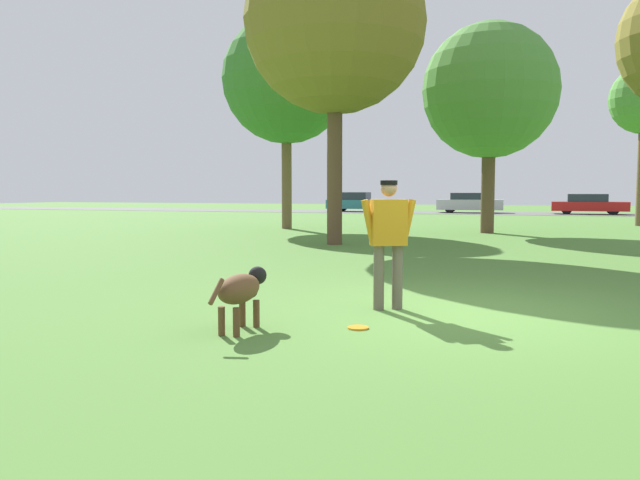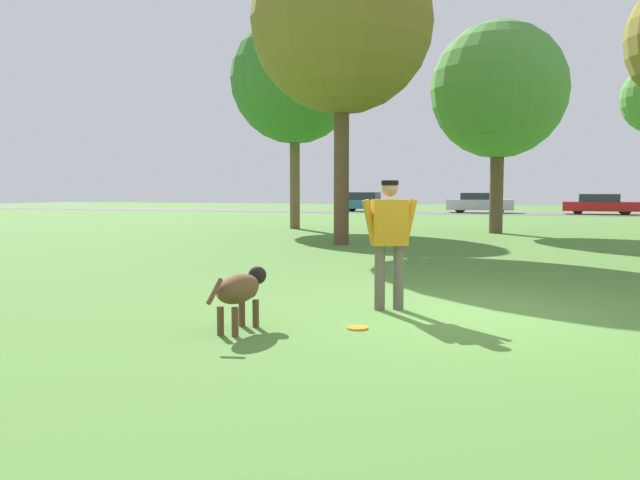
% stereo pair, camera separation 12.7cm
% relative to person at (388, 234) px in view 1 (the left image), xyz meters
% --- Properties ---
extents(ground_plane, '(120.00, 120.00, 0.00)m').
position_rel_person_xyz_m(ground_plane, '(0.94, 0.07, -0.93)').
color(ground_plane, '#4C7A33').
extents(far_road_strip, '(120.00, 6.00, 0.01)m').
position_rel_person_xyz_m(far_road_strip, '(0.94, 35.04, -0.92)').
color(far_road_strip, '#5B5B59').
rests_on(far_road_strip, ground_plane).
extents(person, '(0.65, 0.40, 1.58)m').
position_rel_person_xyz_m(person, '(0.00, 0.00, 0.00)').
color(person, '#665B4C').
rests_on(person, ground_plane).
extents(dog, '(0.31, 1.15, 0.63)m').
position_rel_person_xyz_m(dog, '(-1.18, -1.63, -0.50)').
color(dog, brown).
rests_on(dog, ground_plane).
extents(frisbee, '(0.23, 0.23, 0.02)m').
position_rel_person_xyz_m(frisbee, '(-0.06, -1.15, -0.92)').
color(frisbee, orange).
rests_on(frisbee, ground_plane).
extents(tree_near_left, '(4.85, 4.85, 8.35)m').
position_rel_person_xyz_m(tree_near_left, '(-3.47, 8.70, 4.97)').
color(tree_near_left, brown).
rests_on(tree_near_left, ground_plane).
extents(tree_mid_center, '(4.60, 4.60, 7.17)m').
position_rel_person_xyz_m(tree_mid_center, '(0.11, 14.93, 3.92)').
color(tree_mid_center, brown).
rests_on(tree_mid_center, ground_plane).
extents(tree_far_left, '(4.87, 4.87, 8.14)m').
position_rel_person_xyz_m(tree_far_left, '(-7.42, 14.98, 4.75)').
color(tree_far_left, brown).
rests_on(tree_far_left, ground_plane).
extents(parked_car_teal, '(3.99, 1.75, 1.37)m').
position_rel_person_xyz_m(parked_car_teal, '(-10.44, 35.38, -0.26)').
color(parked_car_teal, teal).
rests_on(parked_car_teal, ground_plane).
extents(parked_car_silver, '(4.36, 1.90, 1.34)m').
position_rel_person_xyz_m(parked_car_silver, '(-2.50, 35.40, -0.27)').
color(parked_car_silver, '#B7B7BC').
rests_on(parked_car_silver, ground_plane).
extents(parked_car_red, '(4.48, 1.79, 1.27)m').
position_rel_person_xyz_m(parked_car_red, '(4.84, 35.05, -0.30)').
color(parked_car_red, red).
rests_on(parked_car_red, ground_plane).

